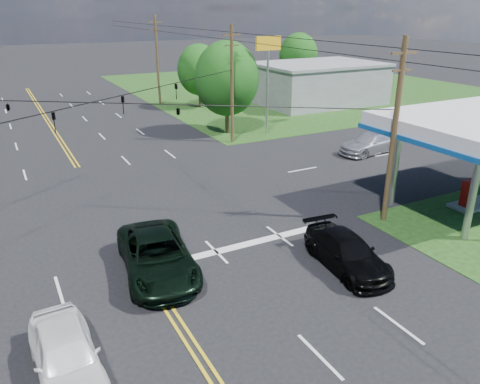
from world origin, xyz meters
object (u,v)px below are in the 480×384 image
pickup_dkgreen (157,256)px  tree_far_r (298,55)px  pole_se (394,131)px  pickup_white (66,354)px  tree_right_b (199,70)px  pole_ne (232,84)px  retail_ne (317,84)px  suv_black (347,252)px  tree_right_a (227,79)px  pole_right_far (157,59)px

pickup_dkgreen → tree_far_r: bearing=56.8°
pole_se → pickup_dkgreen: 13.15m
tree_far_r → pickup_white: size_ratio=1.63×
tree_right_b → pole_ne: bearing=-103.1°
retail_ne → suv_black: (-22.00, -31.88, -1.47)m
retail_ne → tree_right_b: 14.22m
tree_far_r → retail_ne: bearing=-111.8°
tree_far_r → tree_right_b: bearing=-161.1°
tree_right_a → pole_se: bearing=-92.7°
retail_ne → pole_ne: pole_ne is taller
retail_ne → tree_right_a: (-16.00, -8.00, 2.67)m
pickup_dkgreen → pickup_white: bearing=-126.7°
pickup_white → tree_right_b: bearing=59.6°
pole_se → pickup_dkgreen: bearing=177.7°
tree_far_r → pickup_white: 57.45m
pole_ne → pickup_dkgreen: 21.89m
retail_ne → pole_se: bearing=-120.4°
tree_far_r → pickup_dkgreen: 51.17m
tree_right_a → suv_black: 24.97m
retail_ne → suv_black: retail_ne is taller
pickup_dkgreen → pickup_white: (-4.42, -4.50, -0.05)m
retail_ne → tree_right_b: tree_right_b is taller
pole_se → pole_ne: 18.00m
pole_right_far → pickup_dkgreen: (-12.50, -36.50, -4.32)m
tree_far_r → pickup_dkgreen: tree_far_r is taller
tree_right_a → tree_right_b: (2.50, 12.00, -0.65)m
pickup_dkgreen → suv_black: pickup_dkgreen is taller
pole_right_far → tree_right_b: (3.50, -4.00, -0.95)m
pole_right_far → pickup_white: (-16.92, -41.00, -4.37)m
pole_se → pole_right_far: size_ratio=0.95×
tree_right_a → pickup_dkgreen: bearing=-123.4°
tree_right_b → pole_right_far: bearing=131.2°
pole_right_far → pickup_dkgreen: pole_right_far is taller
pole_se → pole_right_far: bearing=90.0°
pole_right_far → tree_right_b: pole_right_far is taller
retail_ne → pole_se: (-17.00, -29.00, 2.72)m
pole_right_far → tree_right_b: bearing=-48.8°
pole_ne → pickup_white: 28.06m
tree_far_r → pickup_dkgreen: bearing=-131.0°
pole_right_far → tree_right_b: 5.40m
tree_far_r → pickup_white: (-37.92, -43.00, -3.74)m
tree_right_a → pickup_white: 31.03m
pole_se → tree_far_r: (21.00, 39.00, -0.37)m
pickup_white → suv_black: bearing=3.8°
pole_right_far → pickup_white: pole_right_far is taller
pole_se → suv_black: pole_se is taller
pole_right_far → tree_far_r: (21.00, 2.00, -0.62)m
tree_right_a → tree_far_r: tree_right_a is taller
tree_right_a → suv_black: (-6.00, -23.88, -4.14)m
pole_se → retail_ne: bearing=59.6°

